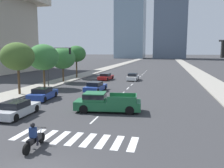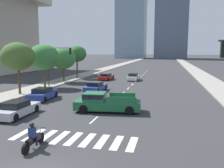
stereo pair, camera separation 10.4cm
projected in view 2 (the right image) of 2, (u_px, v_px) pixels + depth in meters
The scene contains 16 objects.
sidewalk_east at pixel (216, 86), 35.56m from camera, with size 4.00×260.00×0.15m, color gray.
sidewalk_west at pixel (63, 81), 41.49m from camera, with size 4.00×260.00×0.15m, color gray.
crosswalk_near at pixel (74, 139), 14.09m from camera, with size 7.65×2.23×0.01m.
lane_divider_center at pixel (136, 81), 41.05m from camera, with size 0.14×50.00×0.01m.
motorcycle_trailing at pixel (33, 138), 12.58m from camera, with size 0.70×2.21×1.49m.
pickup_truck at pixel (104, 102), 20.43m from camera, with size 5.97×2.69×1.67m.
sedan_white_0 at pixel (133, 77), 42.57m from camera, with size 1.82×4.20×1.29m.
sedan_silver_1 at pixel (17, 109), 18.95m from camera, with size 1.92×4.32×1.29m.
sedan_blue_2 at pixel (43, 94), 25.60m from camera, with size 2.18×4.47×1.31m.
sedan_blue_3 at pixel (96, 87), 30.83m from camera, with size 2.14×4.50×1.29m.
sedan_red_4 at pixel (106, 77), 43.32m from camera, with size 2.12×4.60×1.24m.
traffic_signal_far at pixel (57, 59), 33.38m from camera, with size 4.08×0.28×6.03m.
street_tree_nearest at pixel (18, 57), 27.56m from camera, with size 3.93×3.93×6.21m.
street_tree_second at pixel (44, 57), 33.30m from camera, with size 4.40×4.40×6.18m.
street_tree_third at pixel (63, 58), 39.51m from camera, with size 4.32×4.32×5.83m.
street_tree_fourth at pixel (77, 54), 45.36m from camera, with size 3.74×3.74×6.27m.
Camera 2 is at (5.43, -7.96, 5.27)m, focal length 37.07 mm.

